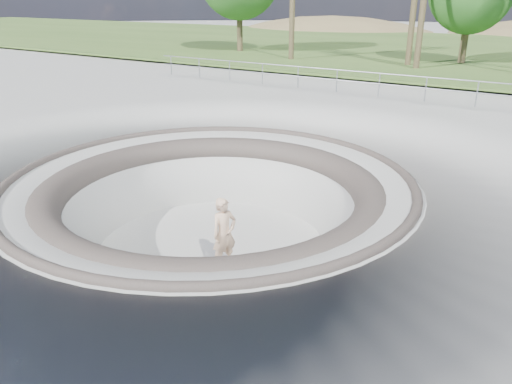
% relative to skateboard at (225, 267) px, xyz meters
% --- Properties ---
extents(ground, '(180.00, 180.00, 0.00)m').
position_rel_skateboard_xyz_m(ground, '(-0.99, 0.81, 1.84)').
color(ground, '#9B9B96').
rests_on(ground, ground).
extents(skate_bowl, '(14.00, 14.00, 4.10)m').
position_rel_skateboard_xyz_m(skate_bowl, '(-0.99, 0.81, 0.01)').
color(skate_bowl, '#9B9B96').
rests_on(skate_bowl, ground).
extents(grass_strip, '(180.00, 36.00, 0.12)m').
position_rel_skateboard_xyz_m(grass_strip, '(-0.99, 34.81, 2.06)').
color(grass_strip, '#385522').
rests_on(grass_strip, ground).
extents(safety_railing, '(25.00, 0.06, 1.03)m').
position_rel_skateboard_xyz_m(safety_railing, '(-0.99, 12.81, 2.53)').
color(safety_railing, gray).
rests_on(safety_railing, ground).
extents(skateboard, '(0.81, 0.45, 0.08)m').
position_rel_skateboard_xyz_m(skateboard, '(0.00, 0.00, 0.00)').
color(skateboard, olive).
rests_on(skateboard, ground).
extents(skater, '(0.62, 0.76, 1.78)m').
position_rel_skateboard_xyz_m(skater, '(0.00, 0.00, 0.91)').
color(skater, '#D6AC8A').
rests_on(skater, skateboard).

